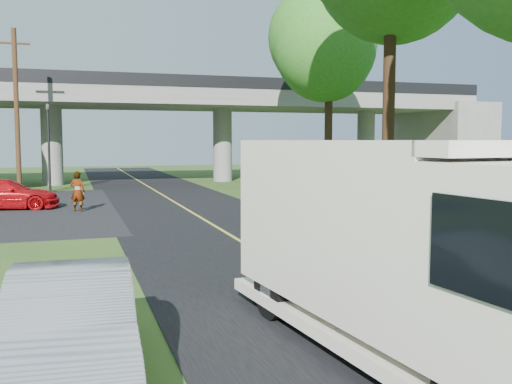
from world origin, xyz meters
name	(u,v)px	position (x,y,z in m)	size (l,w,h in m)	color
ground	(347,306)	(0.00, 0.00, 0.00)	(120.00, 120.00, 0.00)	#2D4F1C
road	(216,227)	(0.00, 10.00, 0.01)	(7.00, 90.00, 0.02)	black
lane_line	(216,227)	(0.00, 10.00, 0.03)	(0.12, 90.00, 0.01)	gold
overpass	(141,119)	(0.00, 32.00, 4.56)	(54.00, 10.00, 7.30)	slate
traffic_signal	(49,138)	(-6.00, 26.00, 3.20)	(0.18, 0.22, 5.20)	black
utility_pole	(17,112)	(-7.50, 24.00, 4.59)	(1.60, 0.26, 9.00)	#472D19
tree_right_far	(334,45)	(9.21, 19.84, 8.30)	(5.77, 5.67, 10.99)	#382314
step_van	(417,240)	(-0.21, -2.49, 1.67)	(3.42, 7.55, 3.07)	silver
red_sedan	(4,194)	(-7.67, 18.13, 0.68)	(1.90, 4.68, 1.36)	#B50B0E
silver_sedan	(71,328)	(-4.87, -1.96, 0.72)	(1.52, 4.37, 1.44)	#92959A
pedestrian	(78,192)	(-4.57, 16.17, 0.87)	(0.64, 0.42, 1.75)	gray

